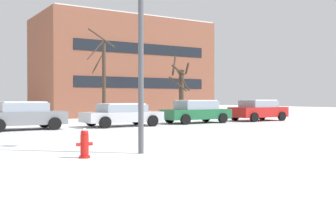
{
  "coord_description": "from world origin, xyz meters",
  "views": [
    {
      "loc": [
        -1.46,
        -12.55,
        1.61
      ],
      "look_at": [
        9.79,
        5.22,
        1.25
      ],
      "focal_mm": 44.1,
      "sensor_mm": 36.0,
      "label": 1
    }
  ],
  "objects_px": {
    "parked_car_gray": "(23,115)",
    "parked_car_green": "(196,111)",
    "street_lamp": "(149,20)",
    "parked_car_silver": "(122,114)",
    "parked_car_red": "(258,110)",
    "fire_hydrant": "(85,143)"
  },
  "relations": [
    {
      "from": "parked_car_silver",
      "to": "parked_car_gray",
      "type": "bearing_deg",
      "value": 176.32
    },
    {
      "from": "parked_car_silver",
      "to": "parked_car_green",
      "type": "relative_size",
      "value": 1.0
    },
    {
      "from": "street_lamp",
      "to": "parked_car_gray",
      "type": "height_order",
      "value": "street_lamp"
    },
    {
      "from": "fire_hydrant",
      "to": "parked_car_gray",
      "type": "distance_m",
      "value": 10.94
    },
    {
      "from": "parked_car_green",
      "to": "parked_car_red",
      "type": "xyz_separation_m",
      "value": [
        5.34,
        -0.11,
        0.01
      ]
    },
    {
      "from": "parked_car_gray",
      "to": "street_lamp",
      "type": "bearing_deg",
      "value": -84.36
    },
    {
      "from": "street_lamp",
      "to": "parked_car_gray",
      "type": "bearing_deg",
      "value": 95.64
    },
    {
      "from": "parked_car_gray",
      "to": "parked_car_green",
      "type": "relative_size",
      "value": 0.92
    },
    {
      "from": "parked_car_silver",
      "to": "street_lamp",
      "type": "bearing_deg",
      "value": -111.96
    },
    {
      "from": "parked_car_gray",
      "to": "parked_car_red",
      "type": "height_order",
      "value": "parked_car_red"
    },
    {
      "from": "fire_hydrant",
      "to": "parked_car_silver",
      "type": "bearing_deg",
      "value": 59.4
    },
    {
      "from": "parked_car_gray",
      "to": "parked_car_green",
      "type": "bearing_deg",
      "value": -0.89
    },
    {
      "from": "parked_car_gray",
      "to": "parked_car_red",
      "type": "relative_size",
      "value": 1.0
    },
    {
      "from": "street_lamp",
      "to": "parked_car_green",
      "type": "bearing_deg",
      "value": 48.22
    },
    {
      "from": "parked_car_green",
      "to": "parked_car_silver",
      "type": "bearing_deg",
      "value": -178.1
    },
    {
      "from": "parked_car_red",
      "to": "parked_car_silver",
      "type": "bearing_deg",
      "value": -179.65
    },
    {
      "from": "parked_car_gray",
      "to": "parked_car_silver",
      "type": "height_order",
      "value": "parked_car_gray"
    },
    {
      "from": "parked_car_silver",
      "to": "parked_car_red",
      "type": "bearing_deg",
      "value": 0.35
    },
    {
      "from": "fire_hydrant",
      "to": "parked_car_silver",
      "type": "relative_size",
      "value": 0.18
    },
    {
      "from": "parked_car_red",
      "to": "parked_car_green",
      "type": "bearing_deg",
      "value": 178.79
    },
    {
      "from": "parked_car_green",
      "to": "street_lamp",
      "type": "bearing_deg",
      "value": -131.78
    },
    {
      "from": "street_lamp",
      "to": "parked_car_silver",
      "type": "height_order",
      "value": "street_lamp"
    }
  ]
}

